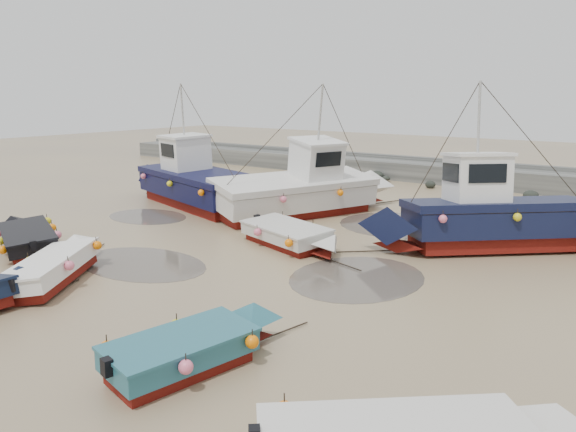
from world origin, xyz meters
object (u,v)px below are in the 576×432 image
at_px(cabin_boat_1, 305,188).
at_px(cabin_boat_2, 485,215).
at_px(dinghy_2, 195,343).
at_px(person, 203,216).
at_px(dinghy_0, 57,263).
at_px(dinghy_4, 28,235).
at_px(dinghy_5, 292,234).
at_px(cabin_boat_0, 192,180).

bearing_deg(cabin_boat_1, cabin_boat_2, 14.36).
distance_m(dinghy_2, person, 15.28).
distance_m(dinghy_0, dinghy_4, 4.43).
distance_m(cabin_boat_1, person, 5.10).
bearing_deg(cabin_boat_2, cabin_boat_1, 40.21).
distance_m(dinghy_2, dinghy_5, 9.79).
distance_m(dinghy_0, person, 9.86).
xyz_separation_m(dinghy_0, cabin_boat_2, (9.79, 11.46, 0.80)).
distance_m(dinghy_0, cabin_boat_1, 12.74).
height_order(cabin_boat_0, cabin_boat_2, same).
relative_size(dinghy_0, dinghy_2, 1.11).
relative_size(cabin_boat_1, cabin_boat_2, 1.30).
xyz_separation_m(dinghy_5, cabin_boat_2, (5.96, 4.05, 0.79)).
xyz_separation_m(dinghy_2, cabin_boat_2, (2.07, 13.03, 0.78)).
distance_m(dinghy_5, person, 7.04).
distance_m(dinghy_0, cabin_boat_0, 12.39).
height_order(dinghy_2, person, dinghy_2).
height_order(dinghy_4, dinghy_5, same).
distance_m(dinghy_2, dinghy_4, 12.29).
bearing_deg(cabin_boat_2, dinghy_5, 82.18).
xyz_separation_m(cabin_boat_0, cabin_boat_1, (6.11, 1.52, 0.01)).
bearing_deg(dinghy_4, dinghy_0, -84.69).
bearing_deg(dinghy_4, dinghy_2, -80.15).
height_order(dinghy_0, cabin_boat_1, cabin_boat_1).
bearing_deg(dinghy_2, person, 145.18).
height_order(dinghy_0, person, dinghy_0).
distance_m(cabin_boat_1, cabin_boat_2, 9.09).
height_order(cabin_boat_1, person, cabin_boat_1).
xyz_separation_m(dinghy_0, dinghy_2, (7.72, -1.57, 0.02)).
distance_m(dinghy_4, cabin_boat_2, 17.25).
bearing_deg(dinghy_0, dinghy_4, 127.40).
distance_m(dinghy_4, cabin_boat_1, 12.36).
height_order(dinghy_2, dinghy_4, same).
distance_m(dinghy_2, cabin_boat_1, 15.87).
bearing_deg(dinghy_2, dinghy_4, 177.12).
relative_size(dinghy_5, person, 3.72).
bearing_deg(dinghy_5, dinghy_0, -10.77).
xyz_separation_m(dinghy_5, cabin_boat_0, (-9.16, 3.75, 0.75)).
xyz_separation_m(dinghy_0, cabin_boat_0, (-5.32, 11.17, 0.76)).
bearing_deg(cabin_boat_1, person, -116.22).
bearing_deg(cabin_boat_2, dinghy_4, 83.66).
xyz_separation_m(dinghy_0, person, (-2.89, 9.41, -0.54)).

